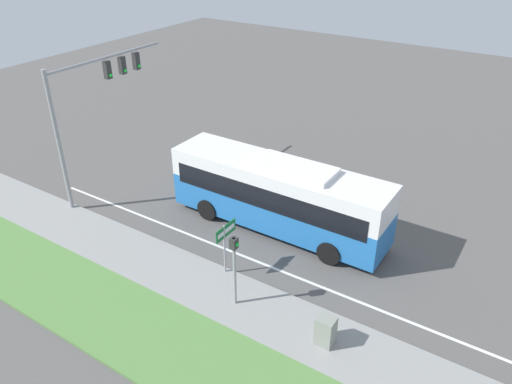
{
  "coord_description": "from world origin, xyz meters",
  "views": [
    {
      "loc": [
        -18.32,
        -6.74,
        13.43
      ],
      "look_at": [
        -1.16,
        4.35,
        1.84
      ],
      "focal_mm": 35.0,
      "sensor_mm": 36.0,
      "label": 1
    }
  ],
  "objects_px": {
    "street_sign": "(225,239)",
    "pedestrian_signal": "(234,261)",
    "utility_cabinet": "(326,331)",
    "signal_gantry": "(94,96)",
    "bus": "(278,193)"
  },
  "relations": [
    {
      "from": "bus",
      "to": "pedestrian_signal",
      "type": "xyz_separation_m",
      "value": [
        -5.57,
        -1.41,
        0.2
      ]
    },
    {
      "from": "pedestrian_signal",
      "to": "street_sign",
      "type": "bearing_deg",
      "value": 45.65
    },
    {
      "from": "signal_gantry",
      "to": "pedestrian_signal",
      "type": "height_order",
      "value": "signal_gantry"
    },
    {
      "from": "street_sign",
      "to": "pedestrian_signal",
      "type": "bearing_deg",
      "value": -134.35
    },
    {
      "from": "pedestrian_signal",
      "to": "utility_cabinet",
      "type": "distance_m",
      "value": 4.08
    },
    {
      "from": "pedestrian_signal",
      "to": "street_sign",
      "type": "distance_m",
      "value": 2.1
    },
    {
      "from": "utility_cabinet",
      "to": "signal_gantry",
      "type": "bearing_deg",
      "value": 75.8
    },
    {
      "from": "bus",
      "to": "pedestrian_signal",
      "type": "height_order",
      "value": "bus"
    },
    {
      "from": "bus",
      "to": "signal_gantry",
      "type": "distance_m",
      "value": 10.48
    },
    {
      "from": "pedestrian_signal",
      "to": "signal_gantry",
      "type": "bearing_deg",
      "value": 71.16
    },
    {
      "from": "street_sign",
      "to": "utility_cabinet",
      "type": "bearing_deg",
      "value": -105.06
    },
    {
      "from": "signal_gantry",
      "to": "street_sign",
      "type": "distance_m",
      "value": 10.61
    },
    {
      "from": "bus",
      "to": "signal_gantry",
      "type": "relative_size",
      "value": 1.43
    },
    {
      "from": "bus",
      "to": "pedestrian_signal",
      "type": "bearing_deg",
      "value": -165.76
    },
    {
      "from": "signal_gantry",
      "to": "street_sign",
      "type": "xyz_separation_m",
      "value": [
        -2.37,
        -9.69,
        -3.61
      ]
    }
  ]
}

